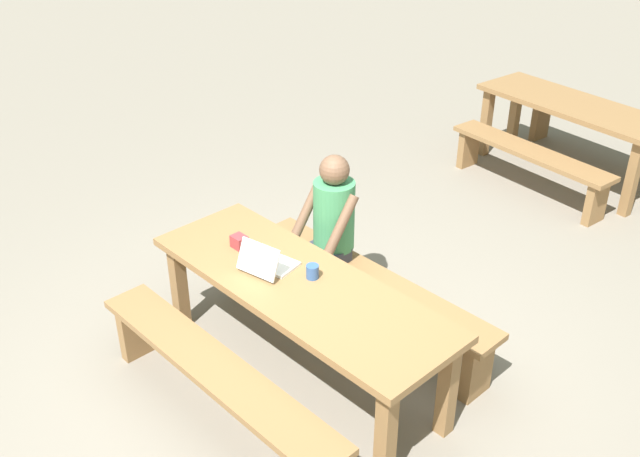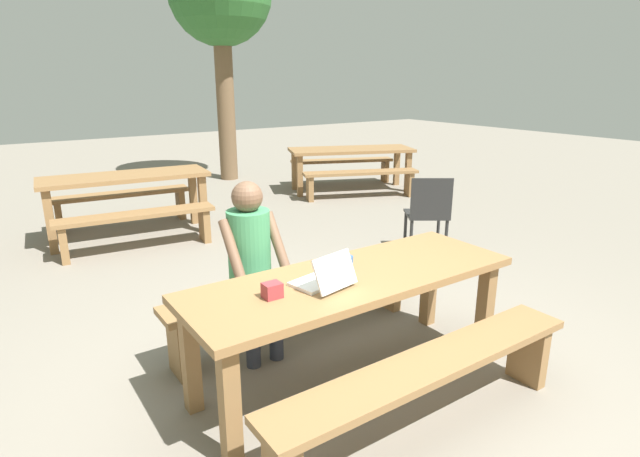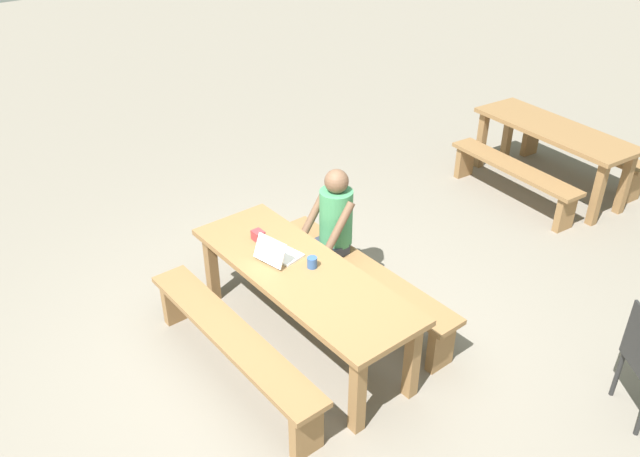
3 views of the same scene
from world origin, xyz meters
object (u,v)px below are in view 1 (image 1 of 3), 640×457
picnic_table_front (300,296)px  small_pouch (239,242)px  laptop (267,262)px  coffee_mug (312,272)px  picnic_table_rear (573,116)px  person_seated (330,225)px

picnic_table_front → small_pouch: small_pouch is taller
laptop → coffee_mug: bearing=-164.1°
laptop → picnic_table_rear: 4.00m
small_pouch → picnic_table_rear: 3.97m
person_seated → picnic_table_front: bearing=-59.1°
laptop → person_seated: person_seated is taller
picnic_table_front → coffee_mug: size_ratio=23.93×
small_pouch → picnic_table_rear: bearing=87.0°
picnic_table_front → coffee_mug: (0.02, 0.09, 0.15)m
laptop → person_seated: bearing=-90.6°
picnic_table_front → laptop: bearing=-169.8°
laptop → coffee_mug: laptop is taller
picnic_table_front → small_pouch: size_ratio=21.29×
small_pouch → coffee_mug: coffee_mug is taller
coffee_mug → person_seated: size_ratio=0.07×
picnic_table_front → person_seated: bearing=120.9°
picnic_table_front → laptop: 0.30m
coffee_mug → picnic_table_rear: bearing=95.8°
coffee_mug → picnic_table_front: bearing=-101.4°
laptop → picnic_table_rear: bearing=-99.3°
laptop → picnic_table_rear: laptop is taller
coffee_mug → person_seated: bearing=126.3°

